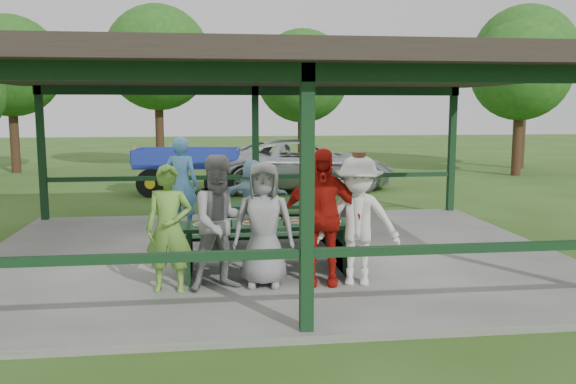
{
  "coord_description": "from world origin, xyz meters",
  "views": [
    {
      "loc": [
        -1.06,
        -10.41,
        2.63
      ],
      "look_at": [
        0.24,
        -0.3,
        1.21
      ],
      "focal_mm": 38.0,
      "sensor_mm": 36.0,
      "label": 1
    }
  ],
  "objects": [
    {
      "name": "spectator_blue",
      "position": [
        -1.65,
        2.11,
        1.07
      ],
      "size": [
        0.81,
        0.65,
        1.94
      ],
      "primitive_type": "imported",
      "rotation": [
        0.0,
        0.0,
        2.84
      ],
      "color": "#4684B7",
      "rests_on": "concrete_slab"
    },
    {
      "name": "picnic_table_near",
      "position": [
        -0.22,
        -1.2,
        0.58
      ],
      "size": [
        2.71,
        1.39,
        0.75
      ],
      "color": "black",
      "rests_on": "concrete_slab"
    },
    {
      "name": "table_setting",
      "position": [
        -0.29,
        -1.16,
        0.88
      ],
      "size": [
        2.3,
        0.45,
        0.1
      ],
      "color": "white",
      "rests_on": "picnic_table_near"
    },
    {
      "name": "ground",
      "position": [
        0.0,
        0.0,
        0.0
      ],
      "size": [
        90.0,
        90.0,
        0.0
      ],
      "primitive_type": "plane",
      "color": "#304F18",
      "rests_on": "ground"
    },
    {
      "name": "pickup_truck",
      "position": [
        1.91,
        8.8,
        0.8
      ],
      "size": [
        5.93,
        3.0,
        1.61
      ],
      "primitive_type": "imported",
      "rotation": [
        0.0,
        0.0,
        1.63
      ],
      "color": "silver",
      "rests_on": "ground"
    },
    {
      "name": "spectator_grey",
      "position": [
        1.71,
        1.66,
        0.82
      ],
      "size": [
        0.85,
        0.76,
        1.44
      ],
      "primitive_type": "imported",
      "rotation": [
        0.0,
        0.0,
        2.78
      ],
      "color": "gray",
      "rests_on": "concrete_slab"
    },
    {
      "name": "tree_mid",
      "position": [
        2.55,
        13.25,
        3.8
      ],
      "size": [
        3.59,
        3.59,
        5.61
      ],
      "color": "black",
      "rests_on": "ground"
    },
    {
      "name": "concrete_slab",
      "position": [
        0.0,
        0.0,
        0.05
      ],
      "size": [
        10.0,
        8.0,
        0.1
      ],
      "primitive_type": "cube",
      "color": "slate",
      "rests_on": "ground"
    },
    {
      "name": "picnic_table_far",
      "position": [
        0.0,
        0.8,
        0.57
      ],
      "size": [
        2.47,
        1.39,
        0.75
      ],
      "color": "black",
      "rests_on": "concrete_slab"
    },
    {
      "name": "tree_far_right",
      "position": [
        12.24,
        14.37,
        4.68
      ],
      "size": [
        4.42,
        4.42,
        6.9
      ],
      "color": "black",
      "rests_on": "ground"
    },
    {
      "name": "contestant_red",
      "position": [
        0.5,
        -2.0,
        1.08
      ],
      "size": [
        1.21,
        0.66,
        1.96
      ],
      "primitive_type": "imported",
      "rotation": [
        0.0,
        0.0,
        -0.16
      ],
      "color": "#A6140E",
      "rests_on": "concrete_slab"
    },
    {
      "name": "contestant_green",
      "position": [
        -1.64,
        -2.08,
        0.98
      ],
      "size": [
        0.69,
        0.49,
        1.76
      ],
      "primitive_type": "imported",
      "rotation": [
        0.0,
        0.0,
        -0.12
      ],
      "color": "#629835",
      "rests_on": "concrete_slab"
    },
    {
      "name": "tree_right",
      "position": [
        10.67,
        11.71,
        3.97
      ],
      "size": [
        3.76,
        3.76,
        5.87
      ],
      "color": "black",
      "rests_on": "ground"
    },
    {
      "name": "contestant_grey_left",
      "position": [
        -0.92,
        -2.07,
        1.04
      ],
      "size": [
        1.08,
        0.94,
        1.89
      ],
      "primitive_type": "imported",
      "rotation": [
        0.0,
        0.0,
        0.28
      ],
      "color": "gray",
      "rests_on": "concrete_slab"
    },
    {
      "name": "contestant_grey_mid",
      "position": [
        -0.32,
        -1.99,
        0.99
      ],
      "size": [
        0.93,
        0.67,
        1.77
      ],
      "primitive_type": "imported",
      "rotation": [
        0.0,
        0.0,
        -0.12
      ],
      "color": "gray",
      "rests_on": "concrete_slab"
    },
    {
      "name": "tree_left",
      "position": [
        -3.17,
        16.19,
        4.67
      ],
      "size": [
        4.41,
        4.41,
        6.89
      ],
      "color": "black",
      "rests_on": "ground"
    },
    {
      "name": "farm_trailer",
      "position": [
        -1.73,
        8.34,
        0.73
      ],
      "size": [
        4.26,
        2.1,
        1.48
      ],
      "rotation": [
        0.0,
        0.0,
        -0.09
      ],
      "color": "#1B2D98",
      "rests_on": "ground"
    },
    {
      "name": "contestant_white_fedora",
      "position": [
        1.01,
        -2.09,
        1.03
      ],
      "size": [
        1.33,
        0.97,
        1.9
      ],
      "rotation": [
        0.0,
        0.0,
        -0.26
      ],
      "color": "silver",
      "rests_on": "concrete_slab"
    },
    {
      "name": "tree_far_left",
      "position": [
        -8.81,
        15.23,
        4.22
      ],
      "size": [
        3.99,
        3.99,
        6.23
      ],
      "color": "black",
      "rests_on": "ground"
    },
    {
      "name": "pavilion_structure",
      "position": [
        0.0,
        0.0,
        3.17
      ],
      "size": [
        10.6,
        8.6,
        3.24
      ],
      "color": "black",
      "rests_on": "concrete_slab"
    },
    {
      "name": "spectator_lblue",
      "position": [
        -0.21,
        1.78,
        0.85
      ],
      "size": [
        1.45,
        0.93,
        1.5
      ],
      "primitive_type": "imported",
      "rotation": [
        0.0,
        0.0,
        2.76
      ],
      "color": "#7FADC4",
      "rests_on": "concrete_slab"
    }
  ]
}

